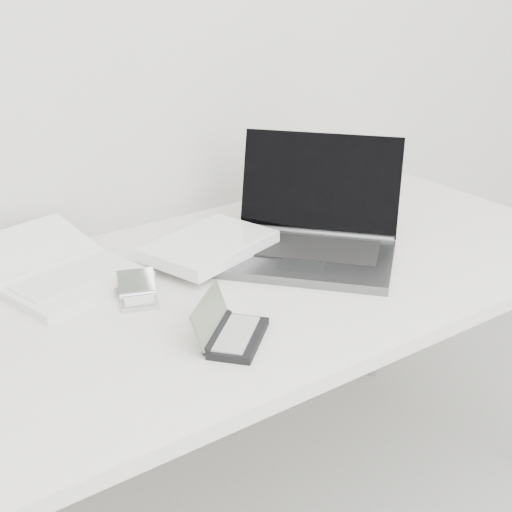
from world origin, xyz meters
TOP-DOWN VIEW (x-y plane):
  - desk at (0.00, 1.55)m, footprint 1.60×0.80m
  - laptop_large at (0.09, 1.60)m, footprint 0.61×0.50m
  - netbook_open_white at (-0.36, 1.75)m, footprint 0.34×0.40m
  - pda_silver at (-0.27, 1.57)m, footprint 0.10×0.10m
  - palmtop_charcoal at (-0.21, 1.34)m, footprint 0.18×0.18m

SIDE VIEW (x-z plane):
  - desk at x=0.00m, z-range 0.32..1.05m
  - pda_silver at x=-0.27m, z-range 0.71..0.77m
  - palmtop_charcoal at x=-0.21m, z-range 0.71..0.79m
  - netbook_open_white at x=-0.36m, z-range 0.71..0.78m
  - laptop_large at x=0.09m, z-range 0.65..0.89m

